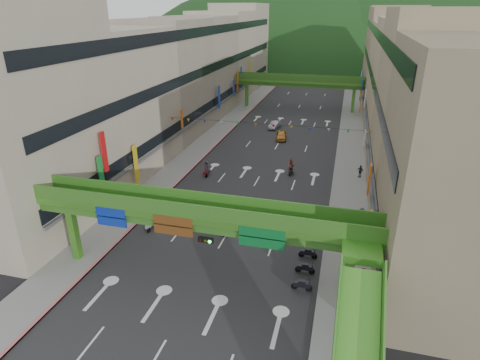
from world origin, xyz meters
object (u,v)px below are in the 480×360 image
Objects in this scene: pedestrian_red at (363,280)px; car_yellow at (281,135)px; overpass_near at (207,227)px; car_silver at (275,125)px; scooter_rider_near at (225,225)px; scooter_rider_mid at (291,166)px.

car_yellow is at bearing 109.28° from pedestrian_red.
overpass_near is 7.16× the size of car_silver.
overpass_near is at bearing -96.33° from car_yellow.
scooter_rider_near is 30.60m from car_yellow.
scooter_rider_near reaches higher than pedestrian_red.
car_silver is at bearing 101.96° from car_yellow.
scooter_rider_mid is (3.86, 16.10, 0.20)m from scooter_rider_near.
overpass_near reaches higher than scooter_rider_mid.
car_silver is at bearing 93.10° from scooter_rider_near.
scooter_rider_near is at bearing 97.72° from overpass_near.
scooter_rider_mid is 1.27× the size of pedestrian_red.
scooter_rider_mid is at bearing -66.89° from car_silver.
pedestrian_red is at bearing -22.50° from scooter_rider_near.
car_silver is at bearing 109.40° from pedestrian_red.
car_yellow reaches higher than car_silver.
scooter_rider_mid is at bearing -83.43° from car_yellow.
overpass_near is at bearing -78.80° from car_silver.
scooter_rider_mid is at bearing 83.28° from overpass_near.
overpass_near is 12.36m from pedestrian_red.
car_silver is at bearing 105.81° from scooter_rider_mid.
pedestrian_red reaches higher than car_yellow.
scooter_rider_mid is (2.81, 23.82, -4.08)m from overpass_near.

